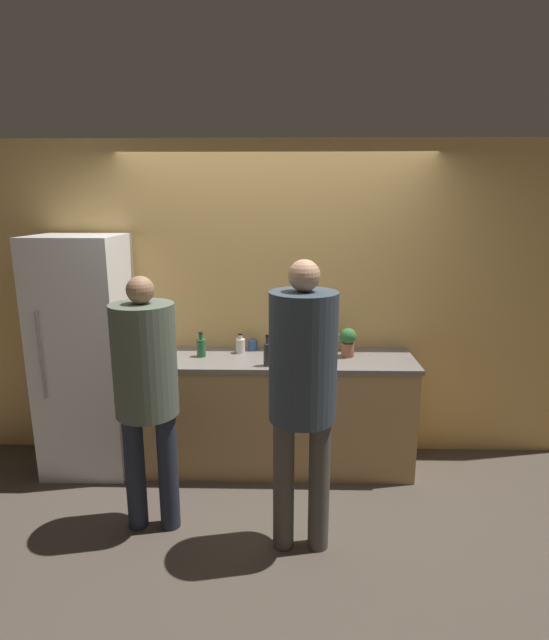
# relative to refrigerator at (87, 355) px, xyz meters

# --- Properties ---
(ground_plane) EXTENTS (14.00, 14.00, 0.00)m
(ground_plane) POSITION_rel_refrigerator_xyz_m (1.49, -0.32, -0.94)
(ground_plane) COLOR #4C4238
(wall_back) EXTENTS (5.20, 0.06, 2.60)m
(wall_back) POSITION_rel_refrigerator_xyz_m (1.49, 0.33, 0.36)
(wall_back) COLOR #E0B266
(wall_back) RESTS_ON ground_plane
(counter) EXTENTS (2.19, 0.63, 0.93)m
(counter) POSITION_rel_refrigerator_xyz_m (1.49, 0.03, -0.48)
(counter) COLOR tan
(counter) RESTS_ON ground_plane
(refrigerator) EXTENTS (0.66, 0.65, 1.88)m
(refrigerator) POSITION_rel_refrigerator_xyz_m (0.00, 0.00, 0.00)
(refrigerator) COLOR white
(refrigerator) RESTS_ON ground_plane
(person_left) EXTENTS (0.39, 0.39, 1.69)m
(person_left) POSITION_rel_refrigerator_xyz_m (0.70, -0.81, 0.10)
(person_left) COLOR #232838
(person_left) RESTS_ON ground_plane
(person_center) EXTENTS (0.40, 0.40, 1.81)m
(person_center) POSITION_rel_refrigerator_xyz_m (1.68, -0.99, 0.17)
(person_center) COLOR #4C4742
(person_center) RESTS_ON ground_plane
(fruit_bowl) EXTENTS (0.26, 0.26, 0.14)m
(fruit_bowl) POSITION_rel_refrigerator_xyz_m (1.76, 0.20, 0.04)
(fruit_bowl) COLOR brown
(fruit_bowl) RESTS_ON counter
(utensil_crock) EXTENTS (0.12, 0.12, 0.25)m
(utensil_crock) POSITION_rel_refrigerator_xyz_m (1.97, 0.25, 0.06)
(utensil_crock) COLOR #ADA393
(utensil_crock) RESTS_ON counter
(bottle_green) EXTENTS (0.07, 0.07, 0.20)m
(bottle_green) POSITION_rel_refrigerator_xyz_m (0.91, 0.03, 0.07)
(bottle_green) COLOR #236033
(bottle_green) RESTS_ON counter
(bottle_clear) EXTENTS (0.08, 0.08, 0.16)m
(bottle_clear) POSITION_rel_refrigerator_xyz_m (1.21, 0.13, 0.05)
(bottle_clear) COLOR silver
(bottle_clear) RESTS_ON counter
(bottle_dark) EXTENTS (0.06, 0.06, 0.24)m
(bottle_dark) POSITION_rel_refrigerator_xyz_m (1.44, -0.19, 0.08)
(bottle_dark) COLOR #333338
(bottle_dark) RESTS_ON counter
(cup_red) EXTENTS (0.09, 0.09, 0.09)m
(cup_red) POSITION_rel_refrigerator_xyz_m (0.59, 0.07, 0.03)
(cup_red) COLOR #A33D33
(cup_red) RESTS_ON counter
(cup_blue) EXTENTS (0.08, 0.08, 0.09)m
(cup_blue) POSITION_rel_refrigerator_xyz_m (1.30, 0.22, 0.03)
(cup_blue) COLOR #335184
(cup_blue) RESTS_ON counter
(potted_plant) EXTENTS (0.13, 0.13, 0.23)m
(potted_plant) POSITION_rel_refrigerator_xyz_m (2.07, 0.06, 0.11)
(potted_plant) COLOR #9E6042
(potted_plant) RESTS_ON counter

